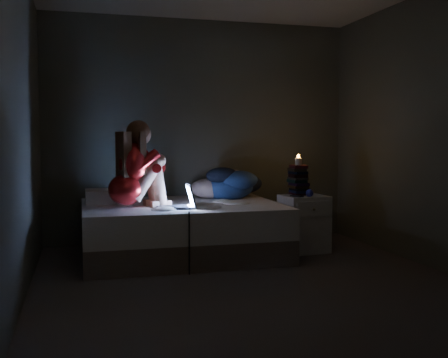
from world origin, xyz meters
name	(u,v)px	position (x,y,z in m)	size (l,w,h in m)	color
floor	(249,282)	(0.00, 0.00, -0.01)	(3.60, 3.80, 0.02)	#50443F
wall_back	(200,131)	(0.00, 1.91, 1.30)	(3.60, 0.02, 2.60)	#43483F
wall_front	(367,122)	(0.00, -1.91, 1.30)	(3.60, 0.02, 2.60)	#43483F
wall_left	(20,128)	(-1.81, 0.00, 1.30)	(0.02, 3.80, 2.60)	#43483F
wall_right	(435,130)	(1.81, 0.00, 1.30)	(0.02, 3.80, 2.60)	#43483F
bed	(182,230)	(-0.38, 1.10, 0.27)	(1.99, 1.49, 0.55)	beige
pillow	(109,196)	(-1.09, 1.36, 0.62)	(0.48, 0.34, 0.14)	white
woman	(126,164)	(-0.96, 0.87, 0.97)	(0.53, 0.34, 0.85)	#A00001
laptop	(176,196)	(-0.50, 0.72, 0.67)	(0.35, 0.25, 0.25)	black
clothes_pile	(228,182)	(0.22, 1.46, 0.73)	(0.61, 0.49, 0.36)	navy
nightstand	(304,223)	(0.94, 0.98, 0.30)	(0.45, 0.40, 0.61)	beige
book_stack	(298,180)	(0.90, 1.06, 0.77)	(0.19, 0.25, 0.32)	black
candle	(298,162)	(0.90, 1.06, 0.97)	(0.07, 0.07, 0.08)	beige
phone	(296,196)	(0.81, 0.90, 0.61)	(0.07, 0.14, 0.01)	black
blue_orb	(309,193)	(0.93, 0.84, 0.65)	(0.08, 0.08, 0.08)	navy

